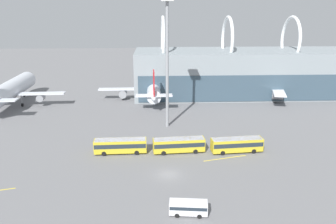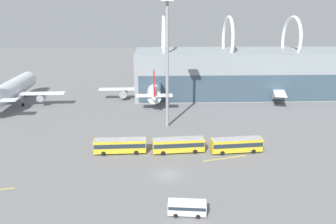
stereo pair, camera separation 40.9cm
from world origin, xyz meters
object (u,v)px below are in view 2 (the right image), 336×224
floodlight_mast (167,50)px  airliner_at_gate_far (154,86)px  shuttle_bus_0 (120,145)px  shuttle_bus_1 (178,144)px  airliner_at_gate_near (11,90)px  shuttle_bus_2 (236,144)px  airliner_parked_remote (278,82)px  service_van_foreground (187,207)px

floodlight_mast → airliner_at_gate_far: bearing=97.2°
airliner_at_gate_far → shuttle_bus_0: 46.40m
airliner_at_gate_far → shuttle_bus_1: bearing=-173.9°
shuttle_bus_1 → airliner_at_gate_far: bearing=92.3°
airliner_at_gate_near → airliner_at_gate_far: 46.64m
airliner_at_gate_far → shuttle_bus_0: size_ratio=3.56×
shuttle_bus_0 → shuttle_bus_1: (12.63, -0.09, 0.00)m
airliner_at_gate_near → airliner_at_gate_far: (46.11, 6.95, -0.79)m
shuttle_bus_0 → shuttle_bus_1: 12.63m
shuttle_bus_0 → floodlight_mast: size_ratio=0.35×
shuttle_bus_0 → airliner_at_gate_near: bearing=133.3°
airliner_at_gate_far → shuttle_bus_2: 49.79m
airliner_parked_remote → shuttle_bus_1: airliner_parked_remote is taller
shuttle_bus_0 → service_van_foreground: shuttle_bus_0 is taller
airliner_at_gate_near → airliner_parked_remote: bearing=-86.3°
shuttle_bus_0 → service_van_foreground: 26.13m
airliner_at_gate_near → airliner_parked_remote: (90.66, 9.32, -0.20)m
airliner_at_gate_near → floodlight_mast: 56.49m
airliner_parked_remote → shuttle_bus_1: bearing=-113.9°
airliner_at_gate_near → shuttle_bus_2: size_ratio=3.46×
airliner_parked_remote → shuttle_bus_1: size_ratio=3.51×
airliner_at_gate_near → service_van_foreground: (51.33, -61.83, -3.87)m
shuttle_bus_1 → floodlight_mast: bearing=91.7°
floodlight_mast → service_van_foreground: bearing=-87.7°
airliner_at_gate_near → service_van_foreground: size_ratio=6.63×
shuttle_bus_2 → floodlight_mast: bearing=124.8°
airliner_at_gate_far → floodlight_mast: 33.29m
airliner_at_gate_near → airliner_parked_remote: airliner_parked_remote is taller
shuttle_bus_0 → floodlight_mast: 27.14m
service_van_foreground → floodlight_mast: 44.08m
service_van_foreground → airliner_parked_remote: bearing=-112.8°
shuttle_bus_1 → floodlight_mast: size_ratio=0.35×
shuttle_bus_1 → floodlight_mast: (-1.82, 16.85, 18.41)m
shuttle_bus_0 → floodlight_mast: (10.81, 16.75, 18.41)m
airliner_at_gate_near → airliner_at_gate_far: bearing=-83.6°
airliner_at_gate_near → shuttle_bus_2: 75.39m
airliner_at_gate_far → shuttle_bus_1: airliner_at_gate_far is taller
service_van_foreground → floodlight_mast: (-1.57, 39.76, 18.97)m
shuttle_bus_2 → shuttle_bus_1: bearing=172.9°
airliner_parked_remote → shuttle_bus_1: 62.15m
airliner_at_gate_far → airliner_parked_remote: size_ratio=1.00×
floodlight_mast → shuttle_bus_1: bearing=-83.8°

